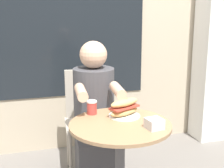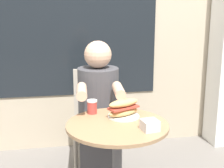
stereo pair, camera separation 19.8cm
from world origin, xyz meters
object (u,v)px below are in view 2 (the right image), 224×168
at_px(sandwich_on_plate, 124,109).
at_px(cafe_table, 117,154).
at_px(drink_cup, 92,107).
at_px(diner_chair, 95,111).
at_px(seated_diner, 99,127).

bearing_deg(sandwich_on_plate, cafe_table, -119.26).
bearing_deg(drink_cup, diner_chair, 81.67).
bearing_deg(sandwich_on_plate, drink_cup, 151.20).
distance_m(cafe_table, drink_cup, 0.35).
xyz_separation_m(diner_chair, seated_diner, (-0.01, -0.34, -0.01)).
xyz_separation_m(seated_diner, drink_cup, (-0.08, -0.26, 0.25)).
relative_size(cafe_table, seated_diner, 0.62).
xyz_separation_m(sandwich_on_plate, drink_cup, (-0.19, 0.10, -0.01)).
bearing_deg(drink_cup, seated_diner, 73.40).
bearing_deg(cafe_table, seated_diner, 95.63).
bearing_deg(drink_cup, sandwich_on_plate, -28.80).
relative_size(cafe_table, sandwich_on_plate, 3.13).
bearing_deg(cafe_table, sandwich_on_plate, 60.74).
relative_size(diner_chair, sandwich_on_plate, 3.85).
bearing_deg(diner_chair, cafe_table, 97.34).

